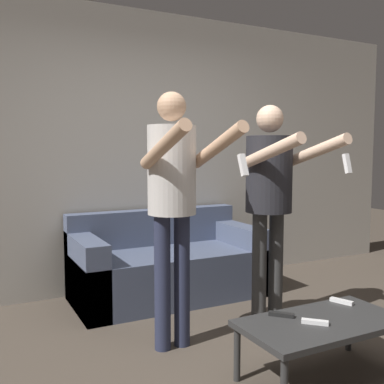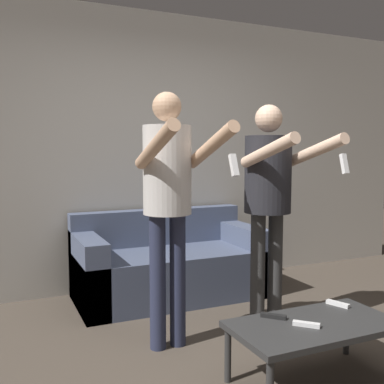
{
  "view_description": "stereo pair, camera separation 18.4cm",
  "coord_description": "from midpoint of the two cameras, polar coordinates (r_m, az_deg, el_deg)",
  "views": [
    {
      "loc": [
        -1.57,
        -2.06,
        1.35
      ],
      "look_at": [
        0.07,
        1.15,
        1.02
      ],
      "focal_mm": 42.0,
      "sensor_mm": 36.0,
      "label": 1
    },
    {
      "loc": [
        -1.41,
        -2.14,
        1.35
      ],
      "look_at": [
        0.07,
        1.15,
        1.02
      ],
      "focal_mm": 42.0,
      "sensor_mm": 36.0,
      "label": 2
    }
  ],
  "objects": [
    {
      "name": "coffee_table",
      "position": [
        2.82,
        17.18,
        -16.28
      ],
      "size": [
        0.98,
        0.51,
        0.36
      ],
      "color": "#2D2D2D",
      "rests_on": "ground_plane"
    },
    {
      "name": "person_standing_left",
      "position": [
        2.99,
        -1.22,
        0.37
      ],
      "size": [
        0.45,
        0.78,
        1.74
      ],
      "color": "#282D47",
      "rests_on": "ground_plane"
    },
    {
      "name": "couch",
      "position": [
        4.22,
        -1.66,
        -9.45
      ],
      "size": [
        1.7,
        0.82,
        0.78
      ],
      "color": "#4C5670",
      "rests_on": "ground_plane"
    },
    {
      "name": "person_standing_right",
      "position": [
        3.38,
        11.34,
        0.42
      ],
      "size": [
        0.47,
        0.78,
        1.69
      ],
      "color": "#383838",
      "rests_on": "ground_plane"
    },
    {
      "name": "remote_far",
      "position": [
        3.13,
        19.69,
        -13.24
      ],
      "size": [
        0.09,
        0.15,
        0.02
      ],
      "color": "white",
      "rests_on": "coffee_table"
    },
    {
      "name": "ground_plane",
      "position": [
        2.91,
        10.71,
        -22.52
      ],
      "size": [
        14.0,
        14.0,
        0.0
      ],
      "primitive_type": "plane",
      "color": "#4C4238"
    },
    {
      "name": "remote_mid",
      "position": [
        2.81,
        12.23,
        -15.16
      ],
      "size": [
        0.13,
        0.13,
        0.02
      ],
      "color": "black",
      "rests_on": "coffee_table"
    },
    {
      "name": "wall_back",
      "position": [
        4.47,
        -4.72,
        5.22
      ],
      "size": [
        6.4,
        0.06,
        2.7
      ],
      "color": "#B7B2A8",
      "rests_on": "ground_plane"
    },
    {
      "name": "remote_near",
      "position": [
        2.74,
        16.27,
        -15.85
      ],
      "size": [
        0.13,
        0.13,
        0.02
      ],
      "color": "white",
      "rests_on": "coffee_table"
    }
  ]
}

